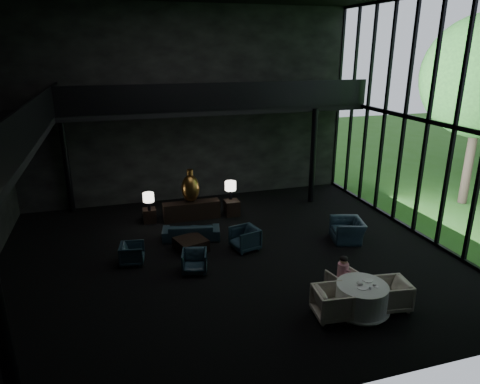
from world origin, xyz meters
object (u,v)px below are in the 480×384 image
object	(u,v)px
table_lamp_left	(148,198)
dining_chair_north	(343,282)
sofa	(191,229)
console	(192,210)
lounge_armchair_west	(132,253)
lounge_armchair_east	(245,237)
window_armchair	(348,226)
bronze_urn	(190,188)
coffee_table	(191,245)
dining_table	(361,300)
table_lamp_right	(230,187)
side_table_right	(232,208)
child	(343,267)
lounge_armchair_south	(194,261)
dining_chair_east	(391,292)
dining_chair_west	(332,300)
side_table_left	(149,215)

from	to	relation	value
table_lamp_left	dining_chair_north	world-z (taller)	table_lamp_left
sofa	console	bearing A→B (deg)	-89.41
lounge_armchair_west	lounge_armchair_east	bearing A→B (deg)	-81.92
sofa	table_lamp_left	bearing A→B (deg)	-44.02
window_armchair	bronze_urn	bearing A→B (deg)	-112.12
coffee_table	dining_table	size ratio (longest dim) A/B	0.63
coffee_table	dining_table	xyz separation A→B (m)	(3.46, -4.62, 0.12)
table_lamp_right	lounge_armchair_west	world-z (taller)	table_lamp_right
sofa	dining_chair_north	xyz separation A→B (m)	(3.26, -4.64, -0.00)
table_lamp_left	side_table_right	distance (m)	3.28
console	child	xyz separation A→B (m)	(2.91, -6.39, 0.42)
dining_table	lounge_armchair_west	bearing A→B (deg)	141.49
lounge_armchair_south	child	distance (m)	4.27
bronze_urn	lounge_armchair_east	xyz separation A→B (m)	(1.18, -3.19, -0.79)
side_table_right	lounge_armchair_south	size ratio (longest dim) A/B	0.86
dining_chair_east	dining_chair_west	world-z (taller)	dining_chair_west
console	lounge_armchair_south	xyz separation A→B (m)	(-0.69, -4.14, 0.01)
dining_chair_east	child	xyz separation A→B (m)	(-0.82, 1.00, 0.30)
coffee_table	dining_chair_east	size ratio (longest dim) A/B	0.99
table_lamp_right	window_armchair	xyz separation A→B (m)	(3.16, -3.60, -0.60)
bronze_urn	dining_chair_west	distance (m)	7.71
side_table_right	table_lamp_right	xyz separation A→B (m)	(0.00, 0.17, 0.83)
bronze_urn	lounge_armchair_west	distance (m)	4.06
dining_table	dining_chair_west	xyz separation A→B (m)	(-0.81, 0.00, 0.15)
bronze_urn	side_table_right	size ratio (longest dim) A/B	2.09
side_table_right	dining_table	distance (m)	7.38
coffee_table	dining_chair_east	bearing A→B (deg)	-47.72
table_lamp_right	dining_table	size ratio (longest dim) A/B	0.51
dining_table	child	world-z (taller)	child
dining_chair_east	side_table_left	bearing A→B (deg)	-137.16
console	dining_table	size ratio (longest dim) A/B	1.51
sofa	bronze_urn	bearing A→B (deg)	-89.04
dining_chair_north	sofa	bearing A→B (deg)	-66.96
side_table_left	dining_chair_west	bearing A→B (deg)	-63.60
sofa	lounge_armchair_west	xyz separation A→B (m)	(-2.06, -1.24, -0.03)
dining_chair_east	console	bearing A→B (deg)	-145.62
table_lamp_right	lounge_armchair_east	distance (m)	3.33
table_lamp_right	console	bearing A→B (deg)	-176.07
lounge_armchair_east	child	xyz separation A→B (m)	(1.73, -3.27, 0.31)
bronze_urn	child	bearing A→B (deg)	-65.73
table_lamp_left	lounge_armchair_east	bearing A→B (deg)	-48.26
lounge_armchair_east	lounge_armchair_south	bearing A→B (deg)	-74.48
window_armchair	dining_chair_north	size ratio (longest dim) A/B	1.69
coffee_table	dining_table	world-z (taller)	dining_table
lounge_armchair_east	coffee_table	world-z (taller)	lounge_armchair_east
side_table_left	coffee_table	size ratio (longest dim) A/B	0.58
table_lamp_right	dining_chair_east	world-z (taller)	table_lamp_right
window_armchair	console	bearing A→B (deg)	-111.63
lounge_armchair_west	child	distance (m)	6.30
dining_chair_north	dining_chair_west	xyz separation A→B (m)	(-0.79, -0.85, 0.11)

